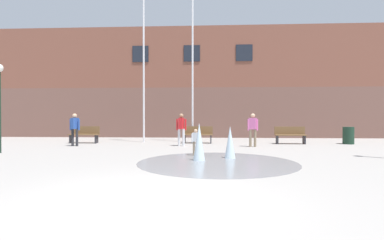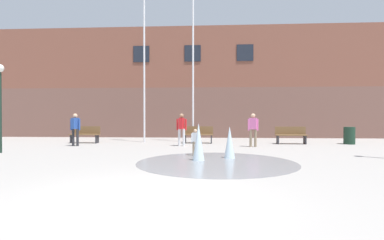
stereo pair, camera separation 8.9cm
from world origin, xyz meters
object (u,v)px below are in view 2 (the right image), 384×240
at_px(child_with_pink_shirt, 195,140).
at_px(flagpole_left, 145,59).
at_px(park_bench_under_right_flagpole, 291,135).
at_px(lamp_post_left_lane, 0,94).
at_px(adult_near_bench, 253,127).
at_px(trash_can, 349,136).
at_px(adult_watching, 75,127).
at_px(flagpole_right, 194,57).
at_px(park_bench_under_left_flagpole, 85,134).
at_px(adult_in_red, 182,127).
at_px(park_bench_center, 198,134).

height_order(child_with_pink_shirt, flagpole_left, flagpole_left).
relative_size(park_bench_under_right_flagpole, lamp_post_left_lane, 0.45).
bearing_deg(adult_near_bench, trash_can, -138.92).
height_order(adult_watching, flagpole_right, flagpole_right).
bearing_deg(park_bench_under_left_flagpole, flagpole_left, 11.96).
height_order(park_bench_under_right_flagpole, adult_in_red, adult_in_red).
xyz_separation_m(park_bench_under_left_flagpole, adult_watching, (0.22, -1.65, 0.45)).
height_order(park_bench_under_right_flagpole, trash_can, park_bench_under_right_flagpole).
xyz_separation_m(child_with_pink_shirt, trash_can, (7.80, 4.98, -0.13)).
bearing_deg(adult_watching, trash_can, 121.08).
distance_m(adult_in_red, lamp_post_left_lane, 7.76).
distance_m(park_bench_under_right_flagpole, adult_in_red, 5.84).
bearing_deg(flagpole_right, flagpole_left, 180.00).
distance_m(child_with_pink_shirt, lamp_post_left_lane, 8.01).
bearing_deg(park_bench_under_left_flagpole, flagpole_right, 6.48).
distance_m(flagpole_right, trash_can, 9.24).
relative_size(adult_watching, adult_in_red, 1.00).
relative_size(adult_in_red, flagpole_right, 0.18).
relative_size(park_bench_center, trash_can, 1.78).
distance_m(park_bench_under_right_flagpole, adult_near_bench, 2.79).
bearing_deg(park_bench_under_left_flagpole, child_with_pink_shirt, -37.45).
distance_m(adult_in_red, trash_can, 8.80).
relative_size(adult_watching, flagpole_left, 0.18).
relative_size(flagpole_right, lamp_post_left_lane, 2.53).
relative_size(child_with_pink_shirt, flagpole_left, 0.11).
height_order(adult_near_bench, lamp_post_left_lane, lamp_post_left_lane).
bearing_deg(child_with_pink_shirt, park_bench_center, 114.79).
bearing_deg(park_bench_under_right_flagpole, adult_watching, -170.69).
relative_size(lamp_post_left_lane, trash_can, 3.93).
distance_m(park_bench_under_right_flagpole, child_with_pink_shirt, 6.87).
bearing_deg(adult_in_red, park_bench_center, -11.13).
distance_m(park_bench_center, trash_can, 7.90).
distance_m(adult_near_bench, trash_can, 5.51).
bearing_deg(lamp_post_left_lane, flagpole_left, 47.56).
bearing_deg(adult_in_red, adult_watching, 107.21).
relative_size(park_bench_under_left_flagpole, adult_in_red, 1.01).
relative_size(adult_near_bench, trash_can, 1.77).
height_order(park_bench_under_left_flagpole, adult_watching, adult_watching).
xyz_separation_m(child_with_pink_shirt, lamp_post_left_lane, (-7.81, 0.33, 1.76)).
bearing_deg(adult_near_bench, flagpole_right, -13.49).
bearing_deg(flagpole_right, child_with_pink_shirt, -86.06).
xyz_separation_m(park_bench_under_right_flagpole, adult_in_red, (-5.64, -1.47, 0.45)).
xyz_separation_m(child_with_pink_shirt, flagpole_right, (-0.38, 5.47, 4.14)).
distance_m(park_bench_under_left_flagpole, lamp_post_left_lane, 5.08).
distance_m(adult_near_bench, flagpole_left, 7.15).
height_order(park_bench_under_left_flagpole, flagpole_left, flagpole_left).
bearing_deg(park_bench_center, park_bench_under_right_flagpole, -1.68).
bearing_deg(adult_watching, flagpole_right, 135.79).
bearing_deg(adult_in_red, trash_can, -66.07).
bearing_deg(park_bench_under_left_flagpole, adult_near_bench, -9.75).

